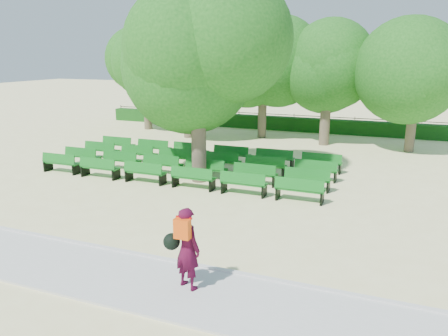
{
  "coord_description": "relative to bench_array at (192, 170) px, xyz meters",
  "views": [
    {
      "loc": [
        7.49,
        -14.95,
        5.02
      ],
      "look_at": [
        1.96,
        -1.0,
        1.1
      ],
      "focal_mm": 35.0,
      "sensor_mm": 36.0,
      "label": 1
    }
  ],
  "objects": [
    {
      "name": "curb",
      "position": [
        0.64,
        -8.01,
        -0.04
      ],
      "size": [
        30.0,
        0.12,
        0.1
      ],
      "primitive_type": "cube",
      "color": "silver",
      "rests_on": "ground"
    },
    {
      "name": "paving",
      "position": [
        0.64,
        -9.16,
        -0.06
      ],
      "size": [
        30.0,
        2.2,
        0.06
      ],
      "primitive_type": "cube",
      "color": "silver",
      "rests_on": "ground"
    },
    {
      "name": "tree_line",
      "position": [
        0.64,
        8.24,
        -0.09
      ],
      "size": [
        21.8,
        6.8,
        7.04
      ],
      "primitive_type": null,
      "color": "#21651B",
      "rests_on": "ground"
    },
    {
      "name": "fence",
      "position": [
        0.64,
        12.64,
        -0.09
      ],
      "size": [
        26.0,
        0.1,
        1.02
      ],
      "primitive_type": null,
      "color": "black",
      "rests_on": "ground"
    },
    {
      "name": "tree_among",
      "position": [
        0.88,
        -1.15,
        4.92
      ],
      "size": [
        5.58,
        5.58,
        7.54
      ],
      "color": "brown",
      "rests_on": "ground"
    },
    {
      "name": "hedge",
      "position": [
        0.64,
        12.24,
        0.36
      ],
      "size": [
        26.0,
        0.7,
        0.9
      ],
      "primitive_type": "cube",
      "color": "#154C14",
      "rests_on": "ground"
    },
    {
      "name": "bench_array",
      "position": [
        0.0,
        0.0,
        0.0
      ],
      "size": [
        1.75,
        0.65,
        1.09
      ],
      "rotation": [
        0.0,
        0.0,
        0.07
      ],
      "color": "#126C1C",
      "rests_on": "ground"
    },
    {
      "name": "ground",
      "position": [
        0.64,
        -1.76,
        -0.09
      ],
      "size": [
        120.0,
        120.0,
        0.0
      ],
      "primitive_type": "plane",
      "color": "#F2EAA0"
    },
    {
      "name": "person",
      "position": [
        4.19,
        -8.99,
        0.92
      ],
      "size": [
        0.92,
        0.64,
        1.84
      ],
      "rotation": [
        0.0,
        0.0,
        2.8
      ],
      "color": "#430923",
      "rests_on": "ground"
    }
  ]
}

